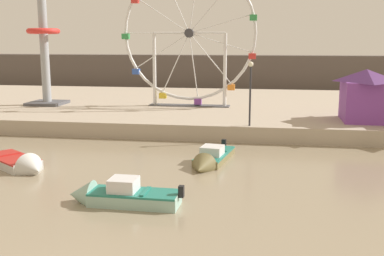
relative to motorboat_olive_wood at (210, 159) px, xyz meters
name	(u,v)px	position (x,y,z in m)	size (l,w,h in m)	color
quay_promenade	(212,108)	(-1.85, 16.84, 0.24)	(110.00, 23.25, 1.03)	tan
distant_town_skyline	(231,72)	(-1.85, 38.89, 1.93)	(140.00, 3.00, 4.40)	#564C47
motorboat_olive_wood	(210,159)	(0.00, 0.00, 0.00)	(2.03, 5.00, 1.29)	olive
motorboat_pale_grey	(20,164)	(-9.09, -2.38, -0.01)	(4.45, 3.74, 1.43)	silver
motorboat_seafoam	(117,195)	(-2.84, -6.39, 0.08)	(4.59, 1.37, 1.38)	#93BCAD
ferris_wheel_white_frame	(189,36)	(-3.36, 14.00, 6.34)	(10.78, 1.20, 11.10)	silver
drop_tower_steel_tower	(43,25)	(-15.16, 13.08, 7.20)	(2.80, 2.80, 15.56)	#999EA3
carnival_booth_purple_stall	(365,94)	(9.15, 8.76, 2.52)	(3.19, 3.94, 3.39)	purple
promenade_lamp_near	(250,84)	(1.78, 5.68, 3.34)	(0.32, 0.32, 3.96)	#2D2D33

